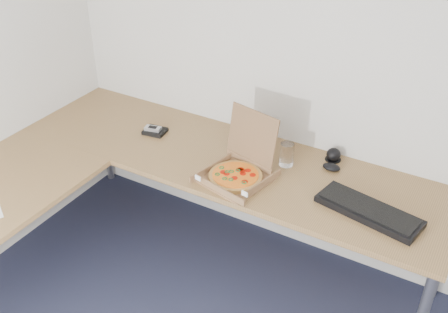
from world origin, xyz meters
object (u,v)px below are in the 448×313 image
Objects in this scene: pizza_box at (237,172)px; keyboard at (369,211)px; drinking_glass at (287,154)px; wallet at (155,131)px; desk at (135,183)px.

pizza_box is 0.72× the size of keyboard.
wallet is (-0.83, -0.08, -0.06)m from drinking_glass.
pizza_box reaches higher than drinking_glass.
pizza_box is at bearing -124.30° from drinking_glass.
desk is 0.49m from wallet.
drinking_glass is at bearing 68.26° from pizza_box.
drinking_glass is 0.84m from wallet.
wallet reaches higher than desk.
keyboard is 3.91× the size of wallet.
keyboard is (0.52, -0.20, -0.05)m from drinking_glass.
desk is 18.62× the size of drinking_glass.
keyboard is at bearing 15.96° from desk.
pizza_box is at bearing -22.38° from wallet.
pizza_box reaches higher than keyboard.
wallet is (-1.36, 0.12, -0.00)m from keyboard.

